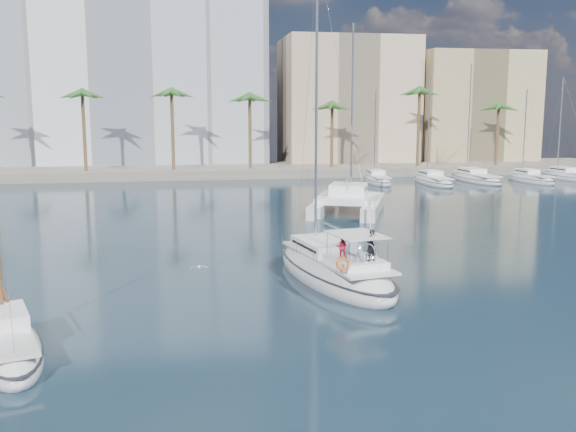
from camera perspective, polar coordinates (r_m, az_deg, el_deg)
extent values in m
plane|color=black|center=(30.83, -1.30, -7.30)|extent=(160.00, 160.00, 0.00)
cube|color=gray|center=(90.71, -6.95, 4.01)|extent=(120.00, 14.00, 1.20)
cube|color=silver|center=(102.66, -14.29, 11.89)|extent=(42.00, 16.00, 28.00)
cube|color=beige|center=(102.67, 5.23, 9.90)|extent=(20.00, 14.00, 20.00)
cube|color=tan|center=(107.69, 15.98, 9.02)|extent=(18.00, 12.00, 18.00)
cylinder|color=brown|center=(86.42, -6.88, 6.85)|extent=(0.44, 0.44, 10.50)
sphere|color=#2D5D22|center=(86.36, -6.95, 10.33)|extent=(3.60, 3.60, 3.60)
cylinder|color=brown|center=(94.42, 14.35, 6.83)|extent=(0.44, 0.44, 10.50)
sphere|color=#2D5D22|center=(94.37, 14.48, 10.01)|extent=(3.60, 3.60, 3.60)
ellipsoid|color=silver|center=(34.07, 4.09, -5.07)|extent=(5.93, 12.30, 2.45)
ellipsoid|color=black|center=(33.99, 4.10, -4.51)|extent=(5.99, 12.42, 0.18)
cube|color=silver|center=(33.65, 4.27, -3.63)|extent=(4.31, 9.20, 0.12)
cube|color=white|center=(34.79, 3.33, -2.59)|extent=(3.22, 4.27, 0.60)
cube|color=black|center=(34.78, 3.33, -2.56)|extent=(3.15, 3.83, 0.14)
cylinder|color=#B7BABF|center=(35.30, 2.54, 9.75)|extent=(0.15, 0.15, 15.48)
cylinder|color=#B7BABF|center=(33.64, 4.06, -0.92)|extent=(1.01, 4.70, 0.11)
cube|color=white|center=(31.61, 6.01, -4.06)|extent=(2.76, 3.32, 0.36)
cube|color=silver|center=(31.22, 6.14, -1.65)|extent=(2.76, 3.32, 0.04)
torus|color=silver|center=(30.48, 6.98, -3.28)|extent=(0.95, 0.24, 0.96)
torus|color=#FF540D|center=(29.52, 4.89, -4.26)|extent=(0.66, 0.31, 0.64)
imported|color=black|center=(30.89, 7.41, -2.59)|extent=(0.66, 0.57, 1.54)
imported|color=#B31B33|center=(31.32, 4.80, -2.74)|extent=(0.67, 0.59, 1.15)
ellipsoid|color=silver|center=(25.79, -23.64, -10.86)|extent=(4.48, 7.62, 1.71)
ellipsoid|color=black|center=(25.71, -23.67, -10.35)|extent=(4.52, 7.69, 0.18)
cube|color=silver|center=(25.45, -23.70, -9.59)|extent=(3.28, 5.68, 0.12)
cube|color=white|center=(26.15, -23.91, -8.28)|extent=(2.21, 2.74, 0.60)
cube|color=black|center=(26.14, -23.91, -8.24)|extent=(2.14, 2.48, 0.14)
cylinder|color=brown|center=(25.22, -23.97, -6.08)|extent=(1.04, 2.82, 0.11)
cube|color=silver|center=(57.34, 3.20, 0.99)|extent=(5.28, 10.85, 1.10)
cube|color=silver|center=(56.83, 7.59, 0.85)|extent=(5.28, 10.85, 1.10)
cube|color=white|center=(56.39, 5.33, 1.59)|extent=(6.94, 7.58, 0.50)
cube|color=white|center=(56.86, 5.41, 2.36)|extent=(4.11, 4.27, 1.00)
cube|color=black|center=(56.85, 5.41, 2.41)|extent=(3.96, 3.86, 0.18)
cylinder|color=#B7BABF|center=(58.12, 5.71, 9.40)|extent=(0.18, 0.18, 14.94)
ellipsoid|color=silver|center=(34.14, -7.91, -4.52)|extent=(0.19, 0.37, 0.18)
sphere|color=silver|center=(34.31, -7.92, -4.42)|extent=(0.10, 0.10, 0.10)
cube|color=gray|center=(34.13, -8.35, -4.49)|extent=(0.42, 0.15, 0.10)
cube|color=gray|center=(34.15, -7.47, -4.46)|extent=(0.42, 0.15, 0.10)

